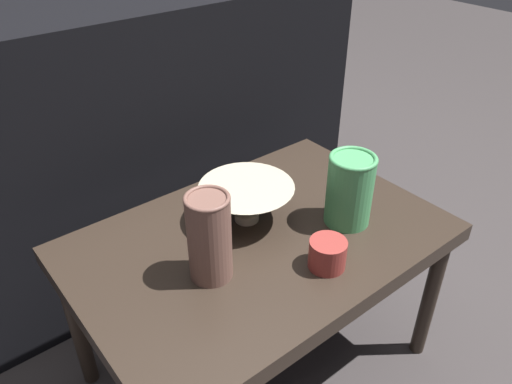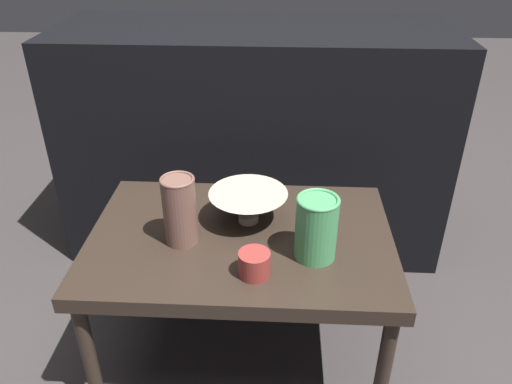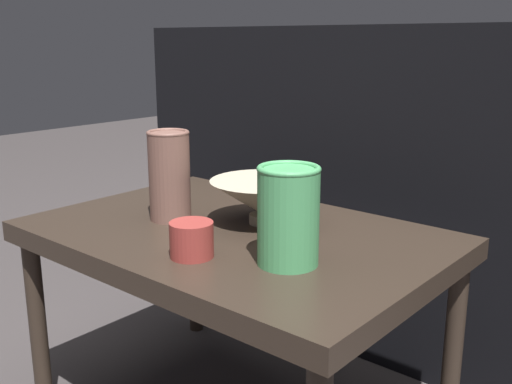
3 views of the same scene
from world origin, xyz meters
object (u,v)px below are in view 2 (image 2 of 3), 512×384
Objects in this scene: vase_textured_left at (180,210)px; vase_colorful_right at (316,227)px; cup at (254,264)px; bowl at (248,204)px.

vase_colorful_right is at bearing -7.57° from vase_textured_left.
vase_colorful_right reaches higher than cup.
vase_colorful_right reaches higher than bowl.
vase_textured_left is 1.11× the size of vase_colorful_right.
vase_textured_left reaches higher than cup.
bowl is at bearing 30.99° from vase_textured_left.
bowl reaches higher than cup.
bowl is 0.22m from cup.
cup is (0.03, -0.22, -0.02)m from bowl.
vase_colorful_right is 0.17m from cup.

